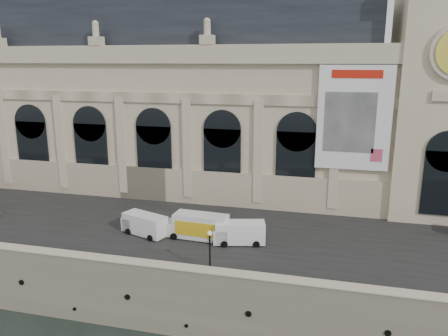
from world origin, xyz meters
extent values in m
plane|color=black|center=(0.00, 0.00, 0.00)|extent=(260.00, 260.00, 0.00)
cube|color=gray|center=(0.00, 35.00, 3.00)|extent=(160.00, 70.00, 6.00)
cube|color=#2D2D2D|center=(0.00, 14.00, 6.03)|extent=(160.00, 24.00, 0.06)
cube|color=gray|center=(0.00, 0.60, 6.55)|extent=(160.00, 1.20, 1.10)
cube|color=beige|center=(0.00, 0.60, 7.15)|extent=(160.00, 1.40, 0.12)
cube|color=beige|center=(-6.00, 31.00, 17.00)|extent=(68.00, 18.00, 22.00)
cube|color=beige|center=(-6.00, 21.85, 8.50)|extent=(68.60, 0.40, 5.00)
cube|color=beige|center=(-6.00, 21.70, 26.80)|extent=(69.00, 0.80, 2.40)
cube|color=beige|center=(-6.00, 21.85, 21.00)|extent=(68.00, 0.30, 1.40)
cube|color=#272C35|center=(-6.00, 31.00, 31.00)|extent=(64.00, 15.00, 6.00)
cube|color=#272C35|center=(-6.00, 31.00, 34.50)|extent=(56.00, 10.00, 1.20)
cube|color=beige|center=(-29.00, 21.75, 14.00)|extent=(1.20, 0.50, 14.00)
cube|color=black|center=(-24.00, 21.82, 12.50)|extent=(5.20, 0.25, 9.00)
cylinder|color=black|center=(-24.00, 21.82, 17.00)|extent=(5.20, 0.25, 5.20)
cube|color=beige|center=(-19.00, 21.75, 14.00)|extent=(1.20, 0.50, 14.00)
cube|color=black|center=(-14.00, 21.82, 12.50)|extent=(5.20, 0.25, 9.00)
cylinder|color=black|center=(-14.00, 21.82, 17.00)|extent=(5.20, 0.25, 5.20)
cube|color=beige|center=(-9.00, 21.75, 14.00)|extent=(1.20, 0.50, 14.00)
cube|color=black|center=(-4.00, 21.82, 12.50)|extent=(5.20, 0.25, 9.00)
cylinder|color=black|center=(-4.00, 21.82, 17.00)|extent=(5.20, 0.25, 5.20)
cube|color=beige|center=(1.00, 21.75, 14.00)|extent=(1.20, 0.50, 14.00)
cube|color=black|center=(6.00, 21.82, 12.50)|extent=(5.20, 0.25, 9.00)
cylinder|color=black|center=(6.00, 21.82, 17.00)|extent=(5.20, 0.25, 5.20)
cube|color=beige|center=(11.00, 21.75, 14.00)|extent=(1.20, 0.50, 14.00)
cube|color=black|center=(16.00, 21.82, 12.50)|extent=(5.20, 0.25, 9.00)
cylinder|color=black|center=(16.00, 21.82, 17.00)|extent=(5.20, 0.25, 5.20)
cube|color=beige|center=(21.00, 21.75, 14.00)|extent=(1.20, 0.50, 14.00)
cube|color=white|center=(23.00, 21.55, 19.00)|extent=(9.00, 0.35, 13.00)
cube|color=red|center=(23.00, 21.35, 24.40)|extent=(6.00, 0.06, 1.00)
cube|color=gray|center=(22.50, 21.35, 18.50)|extent=(6.20, 0.06, 7.50)
cube|color=#C5455E|center=(26.00, 21.35, 14.50)|extent=(1.40, 0.06, 1.60)
cube|color=beige|center=(34.00, 28.00, 21.00)|extent=(12.00, 14.00, 30.00)
cube|color=black|center=(34.00, 20.85, 11.50)|extent=(5.00, 0.25, 8.00)
cube|color=white|center=(-0.20, 9.50, 7.37)|extent=(5.86, 3.85, 2.33)
cube|color=white|center=(-2.26, 10.24, 7.01)|extent=(2.16, 2.52, 1.62)
cube|color=black|center=(-2.79, 10.43, 7.57)|extent=(0.67, 1.73, 0.81)
cylinder|color=black|center=(-2.21, 9.09, 6.38)|extent=(0.81, 0.50, 0.77)
cylinder|color=black|center=(-1.49, 11.09, 6.38)|extent=(0.81, 0.50, 0.77)
cylinder|color=black|center=(1.08, 7.90, 6.38)|extent=(0.81, 0.50, 0.77)
cylinder|color=black|center=(1.80, 9.90, 6.38)|extent=(0.81, 0.50, 0.77)
cube|color=white|center=(11.12, 9.75, 7.38)|extent=(5.86, 3.39, 2.34)
cube|color=white|center=(8.98, 9.22, 7.02)|extent=(2.01, 2.45, 1.63)
cube|color=black|center=(8.42, 9.09, 7.58)|extent=(0.49, 1.80, 0.82)
cylinder|color=black|center=(9.66, 8.29, 6.39)|extent=(0.81, 0.43, 0.77)
cylinder|color=black|center=(9.15, 10.37, 6.39)|extent=(0.81, 0.43, 0.77)
cylinder|color=black|center=(13.08, 9.12, 6.39)|extent=(0.81, 0.43, 0.77)
cylinder|color=black|center=(12.57, 11.20, 6.39)|extent=(0.81, 0.43, 0.77)
cube|color=white|center=(6.48, 9.95, 7.59)|extent=(6.30, 2.75, 2.77)
cube|color=gold|center=(6.41, 8.74, 7.59)|extent=(5.33, 0.40, 1.64)
cube|color=red|center=(6.41, 8.74, 7.59)|extent=(3.08, 0.24, 0.62)
cube|color=white|center=(3.00, 10.17, 6.98)|extent=(1.79, 2.36, 1.54)
cylinder|color=black|center=(3.54, 8.95, 6.41)|extent=(0.84, 0.34, 0.82)
cylinder|color=black|center=(3.69, 11.31, 6.41)|extent=(0.84, 0.34, 0.82)
cylinder|color=black|center=(8.66, 8.62, 6.41)|extent=(0.84, 0.34, 0.82)
cylinder|color=black|center=(8.81, 10.98, 6.41)|extent=(0.84, 0.34, 0.82)
cylinder|color=black|center=(9.86, 1.82, 6.21)|extent=(0.46, 0.46, 0.42)
cylinder|color=black|center=(9.86, 1.82, 8.10)|extent=(0.17, 0.17, 4.20)
sphere|color=beige|center=(9.86, 1.82, 10.31)|extent=(0.46, 0.46, 0.46)
camera|label=1|loc=(20.37, -34.86, 26.05)|focal=35.00mm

